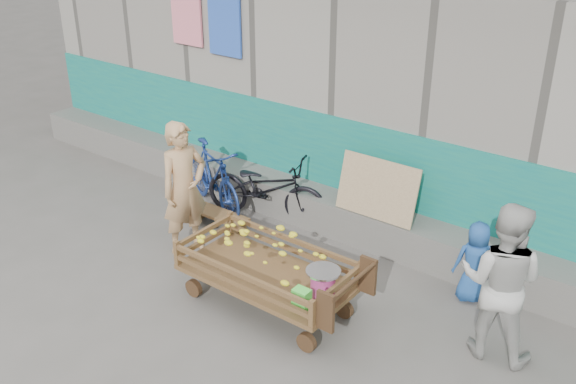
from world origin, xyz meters
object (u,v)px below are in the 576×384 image
Objects in this scene: woman at (501,282)px; bicycle_blue at (213,177)px; banana_cart at (264,259)px; bench at (217,216)px; child at (475,262)px; bicycle_dark at (266,188)px; vendor_man at (184,189)px.

bicycle_blue is at bearing -15.92° from woman.
banana_cart is 2.17× the size of bench.
bicycle_dark is (-2.87, 0.10, -0.02)m from child.
child is (-0.48, 0.69, -0.32)m from woman.
vendor_man reaches higher than banana_cart.
bicycle_dark is (0.24, 1.19, -0.37)m from vendor_man.
woman is at bearing -76.36° from bicycle_blue.
banana_cart is at bearing -31.34° from bench.
bicycle_blue is (-0.41, 0.38, 0.30)m from bench.
woman is (3.59, 0.39, -0.03)m from vendor_man.
vendor_man is (-1.45, 0.33, 0.25)m from banana_cart.
woman is 1.71× the size of child.
vendor_man reaches higher than woman.
bicycle_blue is (-0.50, 0.99, -0.35)m from vendor_man.
bench is 0.55× the size of vendor_man.
child is 3.61m from bicycle_blue.
woman is at bearing -72.46° from vendor_man.
vendor_man is 0.97× the size of bicycle_dark.
bicycle_blue reaches higher than banana_cart.
bicycle_dark reaches higher than banana_cart.
child is (1.66, 1.41, -0.11)m from banana_cart.
bicycle_dark is at bearing -21.01° from woman.
child reaches higher than bench.
vendor_man is 1.05× the size of bicycle_blue.
woman is 0.90m from child.
banana_cart is at bearing -102.16° from bicycle_blue.
child is at bearing -59.45° from vendor_man.
banana_cart is 1.50m from vendor_man.
banana_cart is 2.27m from woman.
woman is at bearing 91.62° from child.
bicycle_dark is (-1.20, 1.52, -0.12)m from banana_cart.
woman is at bearing 18.58° from banana_cart.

